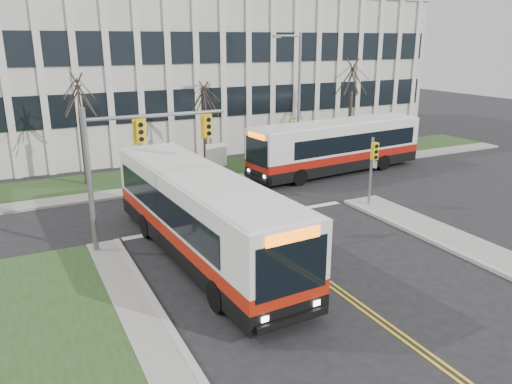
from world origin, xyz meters
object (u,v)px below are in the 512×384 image
object	(u,v)px
streetlight	(297,94)
bus_cross	(337,148)
bus_main	(201,217)
directory_sign	(216,156)

from	to	relation	value
streetlight	bus_cross	xyz separation A→B (m)	(1.78, -2.42, -3.48)
streetlight	bus_main	xyz separation A→B (m)	(-11.43, -11.49, -3.42)
streetlight	bus_cross	size ratio (longest dim) A/B	0.71
directory_sign	bus_main	size ratio (longest dim) A/B	0.15
bus_main	bus_cross	size ratio (longest dim) A/B	1.03
directory_sign	bus_main	bearing A→B (deg)	-114.76
streetlight	bus_main	world-z (taller)	streetlight
bus_main	bus_cross	distance (m)	16.02
directory_sign	bus_main	world-z (taller)	bus_main
bus_main	bus_cross	world-z (taller)	bus_main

